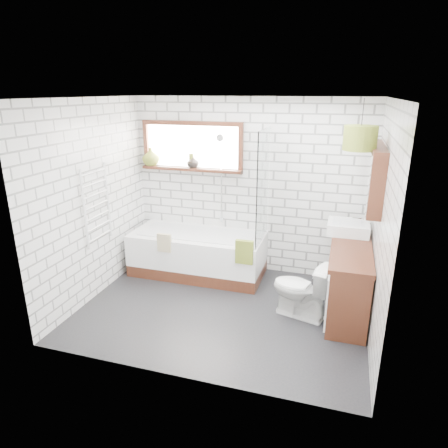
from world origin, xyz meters
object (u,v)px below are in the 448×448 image
(pendant, at_px, (360,138))
(toilet, at_px, (301,289))
(basin, at_px, (348,228))
(bathtub, at_px, (198,254))
(vanity, at_px, (349,280))

(pendant, bearing_deg, toilet, -158.49)
(toilet, bearing_deg, basin, 164.06)
(pendant, bearing_deg, basin, 91.19)
(bathtub, relative_size, vanity, 1.31)
(vanity, distance_m, basin, 0.70)
(bathtub, bearing_deg, basin, 1.06)
(bathtub, bearing_deg, vanity, -12.34)
(bathtub, xyz_separation_m, toilet, (1.58, -0.75, 0.04))
(bathtub, relative_size, basin, 3.72)
(bathtub, height_order, pendant, pendant)
(bathtub, xyz_separation_m, vanity, (2.11, -0.46, 0.11))
(bathtub, height_order, basin, basin)
(bathtub, distance_m, toilet, 1.75)
(vanity, height_order, basin, basin)
(bathtub, bearing_deg, pendant, -15.25)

